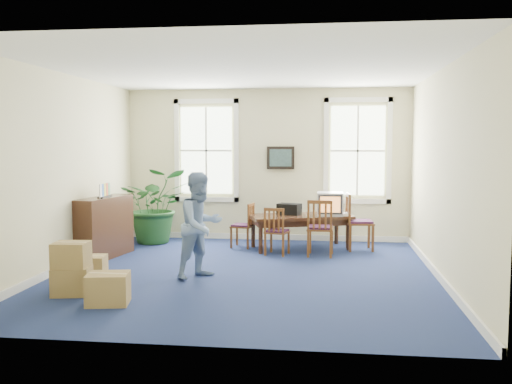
# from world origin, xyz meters

# --- Properties ---
(floor) EXTENTS (6.50, 6.50, 0.00)m
(floor) POSITION_xyz_m (0.00, 0.00, 0.00)
(floor) COLOR navy
(floor) RESTS_ON ground
(ceiling) EXTENTS (6.50, 6.50, 0.00)m
(ceiling) POSITION_xyz_m (0.00, 0.00, 3.20)
(ceiling) COLOR white
(ceiling) RESTS_ON ground
(wall_back) EXTENTS (6.50, 0.00, 6.50)m
(wall_back) POSITION_xyz_m (0.00, 3.25, 1.60)
(wall_back) COLOR beige
(wall_back) RESTS_ON ground
(wall_front) EXTENTS (6.50, 0.00, 6.50)m
(wall_front) POSITION_xyz_m (0.00, -3.25, 1.60)
(wall_front) COLOR beige
(wall_front) RESTS_ON ground
(wall_left) EXTENTS (0.00, 6.50, 6.50)m
(wall_left) POSITION_xyz_m (-3.00, 0.00, 1.60)
(wall_left) COLOR beige
(wall_left) RESTS_ON ground
(wall_right) EXTENTS (0.00, 6.50, 6.50)m
(wall_right) POSITION_xyz_m (3.00, 0.00, 1.60)
(wall_right) COLOR beige
(wall_right) RESTS_ON ground
(baseboard_back) EXTENTS (6.00, 0.04, 0.12)m
(baseboard_back) POSITION_xyz_m (0.00, 3.22, 0.06)
(baseboard_back) COLOR white
(baseboard_back) RESTS_ON ground
(baseboard_left) EXTENTS (0.04, 6.50, 0.12)m
(baseboard_left) POSITION_xyz_m (-2.97, 0.00, 0.06)
(baseboard_left) COLOR white
(baseboard_left) RESTS_ON ground
(baseboard_right) EXTENTS (0.04, 6.50, 0.12)m
(baseboard_right) POSITION_xyz_m (2.97, 0.00, 0.06)
(baseboard_right) COLOR white
(baseboard_right) RESTS_ON ground
(window_left) EXTENTS (1.40, 0.12, 2.20)m
(window_left) POSITION_xyz_m (-1.30, 3.23, 1.90)
(window_left) COLOR white
(window_left) RESTS_ON ground
(window_right) EXTENTS (1.40, 0.12, 2.20)m
(window_right) POSITION_xyz_m (1.90, 3.23, 1.90)
(window_right) COLOR white
(window_right) RESTS_ON ground
(wall_picture) EXTENTS (0.58, 0.06, 0.48)m
(wall_picture) POSITION_xyz_m (0.30, 3.20, 1.75)
(wall_picture) COLOR black
(wall_picture) RESTS_ON ground
(conference_table) EXTENTS (2.12, 1.47, 0.66)m
(conference_table) POSITION_xyz_m (0.77, 2.26, 0.33)
(conference_table) COLOR #3E2315
(conference_table) RESTS_ON ground
(crt_tv) EXTENTS (0.49, 0.54, 0.45)m
(crt_tv) POSITION_xyz_m (1.34, 2.30, 0.89)
(crt_tv) COLOR #B7B7BC
(crt_tv) RESTS_ON conference_table
(game_console) EXTENTS (0.23, 0.26, 0.05)m
(game_console) POSITION_xyz_m (1.61, 2.26, 0.69)
(game_console) COLOR white
(game_console) RESTS_ON conference_table
(equipment_bag) EXTENTS (0.50, 0.41, 0.22)m
(equipment_bag) POSITION_xyz_m (0.55, 2.30, 0.77)
(equipment_bag) COLOR black
(equipment_bag) RESTS_ON conference_table
(chair_near_left) EXTENTS (0.48, 0.48, 0.89)m
(chair_near_left) POSITION_xyz_m (0.37, 1.60, 0.44)
(chair_near_left) COLOR brown
(chair_near_left) RESTS_ON ground
(chair_near_right) EXTENTS (0.49, 0.49, 1.04)m
(chair_near_right) POSITION_xyz_m (1.16, 1.60, 0.52)
(chair_near_right) COLOR brown
(chair_near_right) RESTS_ON ground
(chair_end_left) EXTENTS (0.46, 0.46, 0.88)m
(chair_end_left) POSITION_xyz_m (-0.38, 2.26, 0.44)
(chair_end_left) COLOR brown
(chair_end_left) RESTS_ON ground
(chair_end_right) EXTENTS (0.54, 0.54, 1.10)m
(chair_end_right) POSITION_xyz_m (1.91, 2.26, 0.55)
(chair_end_right) COLOR brown
(chair_end_right) RESTS_ON ground
(man) EXTENTS (0.97, 1.00, 1.63)m
(man) POSITION_xyz_m (-0.64, -0.32, 0.81)
(man) COLOR #7692BF
(man) RESTS_ON ground
(credenza) EXTENTS (0.63, 1.44, 1.10)m
(credenza) POSITION_xyz_m (-2.70, 0.96, 0.55)
(credenza) COLOR #3E2315
(credenza) RESTS_ON ground
(brochure_rack) EXTENTS (0.30, 0.59, 0.26)m
(brochure_rack) POSITION_xyz_m (-2.68, 0.96, 1.23)
(brochure_rack) COLOR #99999E
(brochure_rack) RESTS_ON credenza
(potted_plant) EXTENTS (1.71, 1.60, 1.55)m
(potted_plant) POSITION_xyz_m (-2.24, 2.57, 0.78)
(potted_plant) COLOR #1D4A1F
(potted_plant) RESTS_ON ground
(cardboard_boxes) EXTENTS (1.54, 1.54, 0.76)m
(cardboard_boxes) POSITION_xyz_m (-1.98, -1.42, 0.38)
(cardboard_boxes) COLOR #A4824A
(cardboard_boxes) RESTS_ON ground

